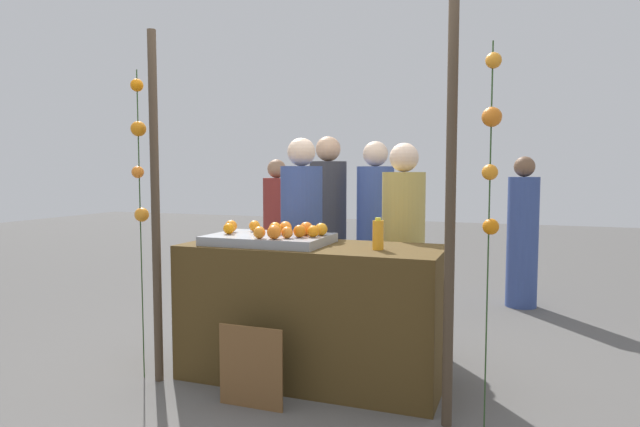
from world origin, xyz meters
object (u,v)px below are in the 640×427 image
object	(u,v)px
chalkboard_sign	(251,368)
vendor_right	(403,257)
orange_0	(275,229)
vendor_left	(302,249)
stall_counter	(312,312)
orange_1	(274,232)
juice_bottle	(378,235)

from	to	relation	value
chalkboard_sign	vendor_right	bearing A→B (deg)	62.80
orange_0	chalkboard_sign	bearing A→B (deg)	-80.35
chalkboard_sign	vendor_left	xyz separation A→B (m)	(-0.18, 1.22, 0.53)
chalkboard_sign	vendor_right	distance (m)	1.49
stall_counter	orange_1	xyz separation A→B (m)	(-0.17, -0.24, 0.56)
stall_counter	vendor_left	world-z (taller)	vendor_left
orange_1	vendor_left	distance (m)	0.95
vendor_left	juice_bottle	bearing A→B (deg)	-41.67
vendor_right	juice_bottle	bearing A→B (deg)	-90.47
chalkboard_sign	vendor_right	xyz separation A→B (m)	(0.64, 1.24, 0.51)
vendor_left	vendor_right	world-z (taller)	vendor_left
orange_0	juice_bottle	size ratio (longest dim) A/B	0.43
orange_0	stall_counter	bearing A→B (deg)	3.63
orange_0	vendor_left	world-z (taller)	vendor_left
stall_counter	chalkboard_sign	bearing A→B (deg)	-106.76
juice_bottle	chalkboard_sign	world-z (taller)	juice_bottle
stall_counter	juice_bottle	world-z (taller)	juice_bottle
juice_bottle	orange_0	bearing A→B (deg)	176.57
orange_1	chalkboard_sign	world-z (taller)	orange_1
juice_bottle	chalkboard_sign	distance (m)	1.11
juice_bottle	stall_counter	bearing A→B (deg)	172.63
stall_counter	vendor_right	distance (m)	0.88
stall_counter	chalkboard_sign	xyz separation A→B (m)	(-0.17, -0.56, -0.21)
stall_counter	orange_1	bearing A→B (deg)	-125.29
juice_bottle	vendor_left	size ratio (longest dim) A/B	0.12
orange_0	vendor_right	world-z (taller)	vendor_right
stall_counter	orange_0	size ratio (longest dim) A/B	20.13
orange_0	orange_1	world-z (taller)	orange_1
vendor_left	orange_1	bearing A→B (deg)	-78.78
juice_bottle	vendor_right	xyz separation A→B (m)	(0.01, 0.74, -0.25)
stall_counter	chalkboard_sign	size ratio (longest dim) A/B	3.46
stall_counter	chalkboard_sign	distance (m)	0.62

